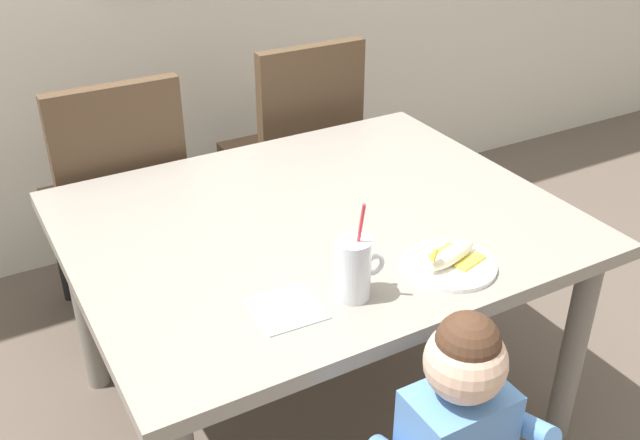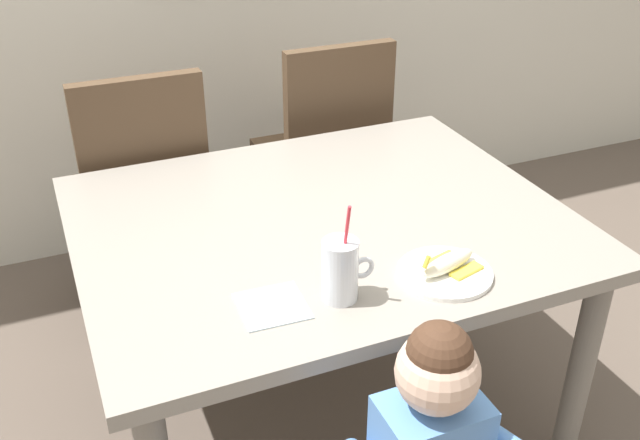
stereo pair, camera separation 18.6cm
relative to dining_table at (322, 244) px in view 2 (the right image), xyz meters
name	(u,v)px [view 2 (the right image)]	position (x,y,z in m)	size (l,w,h in m)	color
ground_plane	(322,406)	(0.00, 0.00, -0.62)	(24.00, 24.00, 0.00)	brown
dining_table	(322,244)	(0.00, 0.00, 0.00)	(1.33, 1.08, 0.70)	gray
dining_chair_left	(143,184)	(-0.37, 0.72, -0.08)	(0.44, 0.44, 0.96)	#4C3826
dining_chair_right	(327,144)	(0.35, 0.79, -0.08)	(0.44, 0.45, 0.96)	#4C3826
milk_cup	(341,273)	(-0.11, -0.36, 0.15)	(0.13, 0.08, 0.25)	silver
snack_plate	(445,273)	(0.16, -0.38, 0.09)	(0.23, 0.23, 0.01)	white
peeled_banana	(448,263)	(0.17, -0.37, 0.12)	(0.18, 0.12, 0.07)	#F4EAC6
paper_napkin	(272,306)	(-0.26, -0.33, 0.09)	(0.15, 0.15, 0.00)	silver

